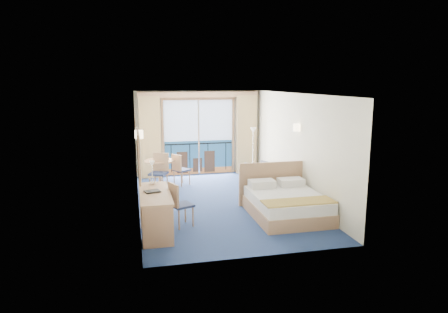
% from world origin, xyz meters
% --- Properties ---
extents(floor, '(6.50, 6.50, 0.00)m').
position_xyz_m(floor, '(0.00, 0.00, 0.00)').
color(floor, navy).
rests_on(floor, ground).
extents(room_walls, '(4.04, 6.54, 2.72)m').
position_xyz_m(room_walls, '(0.00, 0.00, 1.78)').
color(room_walls, white).
rests_on(room_walls, ground).
extents(balcony_door, '(2.36, 0.03, 2.52)m').
position_xyz_m(balcony_door, '(-0.01, 3.22, 1.14)').
color(balcony_door, navy).
rests_on(balcony_door, room_walls).
extents(curtain_left, '(0.65, 0.22, 2.55)m').
position_xyz_m(curtain_left, '(-1.55, 3.07, 1.28)').
color(curtain_left, tan).
rests_on(curtain_left, room_walls).
extents(curtain_right, '(0.65, 0.22, 2.55)m').
position_xyz_m(curtain_right, '(1.55, 3.07, 1.28)').
color(curtain_right, tan).
rests_on(curtain_right, room_walls).
extents(pelmet, '(3.80, 0.25, 0.18)m').
position_xyz_m(pelmet, '(0.00, 3.10, 2.58)').
color(pelmet, tan).
rests_on(pelmet, room_walls).
extents(mirror, '(0.05, 1.25, 0.95)m').
position_xyz_m(mirror, '(-1.97, -1.50, 1.55)').
color(mirror, tan).
rests_on(mirror, room_walls).
extents(wall_print, '(0.04, 0.42, 0.52)m').
position_xyz_m(wall_print, '(-1.97, 0.45, 1.60)').
color(wall_print, tan).
rests_on(wall_print, room_walls).
extents(sconce_left, '(0.18, 0.18, 0.18)m').
position_xyz_m(sconce_left, '(-1.94, -0.60, 1.85)').
color(sconce_left, beige).
rests_on(sconce_left, room_walls).
extents(sconce_right, '(0.18, 0.18, 0.18)m').
position_xyz_m(sconce_right, '(1.94, -0.15, 1.85)').
color(sconce_right, beige).
rests_on(sconce_right, room_walls).
extents(bed, '(1.67, 1.99, 1.05)m').
position_xyz_m(bed, '(1.21, -1.34, 0.29)').
color(bed, tan).
rests_on(bed, ground).
extents(nightstand, '(0.40, 0.38, 0.52)m').
position_xyz_m(nightstand, '(1.78, -0.21, 0.26)').
color(nightstand, tan).
rests_on(nightstand, ground).
extents(phone, '(0.23, 0.21, 0.08)m').
position_xyz_m(phone, '(1.75, -0.24, 0.56)').
color(phone, silver).
rests_on(phone, nightstand).
extents(armchair, '(0.89, 0.90, 0.64)m').
position_xyz_m(armchair, '(1.56, 1.57, 0.32)').
color(armchair, '#4D545D').
rests_on(armchair, ground).
extents(floor_lamp, '(0.21, 0.21, 1.55)m').
position_xyz_m(floor_lamp, '(1.65, 2.60, 1.18)').
color(floor_lamp, silver).
rests_on(floor_lamp, ground).
extents(desk, '(0.60, 1.73, 0.81)m').
position_xyz_m(desk, '(-1.69, -2.11, 0.45)').
color(desk, tan).
rests_on(desk, ground).
extents(desk_chair, '(0.53, 0.53, 0.94)m').
position_xyz_m(desk_chair, '(-1.21, -1.49, 0.53)').
color(desk_chair, '#202A4C').
rests_on(desk_chair, ground).
extents(folder, '(0.34, 0.29, 0.03)m').
position_xyz_m(folder, '(-1.74, -1.61, 0.83)').
color(folder, black).
rests_on(folder, desk).
extents(desk_lamp, '(0.13, 0.13, 0.49)m').
position_xyz_m(desk_lamp, '(-1.70, -0.99, 1.18)').
color(desk_lamp, silver).
rests_on(desk_lamp, desk).
extents(round_table, '(0.85, 0.85, 0.77)m').
position_xyz_m(round_table, '(-1.36, 1.91, 0.58)').
color(round_table, tan).
rests_on(round_table, ground).
extents(table_chair_a, '(0.56, 0.56, 0.92)m').
position_xyz_m(table_chair_a, '(-0.79, 1.89, 0.52)').
color(table_chair_a, '#202A4C').
rests_on(table_chair_a, ground).
extents(table_chair_b, '(0.60, 0.60, 1.04)m').
position_xyz_m(table_chair_b, '(-1.39, 1.46, 0.59)').
color(table_chair_b, '#202A4C').
rests_on(table_chair_b, ground).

